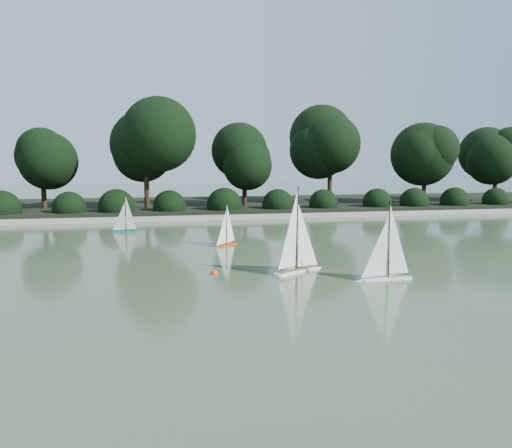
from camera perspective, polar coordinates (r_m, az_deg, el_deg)
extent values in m
plane|color=#3A4E2F|center=(9.79, 4.64, -5.54)|extent=(80.00, 80.00, 0.00)
cube|color=gray|center=(18.49, -3.06, 0.80)|extent=(40.00, 0.35, 0.18)
cube|color=black|center=(22.43, -4.55, 2.07)|extent=(40.00, 8.00, 0.30)
cylinder|color=black|center=(21.47, -23.06, 2.72)|extent=(0.20, 0.20, 1.37)
sphere|color=black|center=(21.42, -23.29, 7.23)|extent=(2.24, 2.24, 2.24)
cylinder|color=black|center=(20.12, -12.37, 3.27)|extent=(0.20, 0.20, 1.66)
sphere|color=black|center=(20.09, -12.53, 9.04)|extent=(2.66, 2.66, 2.66)
cylinder|color=black|center=(20.95, -1.32, 3.05)|extent=(0.20, 0.20, 1.26)
sphere|color=black|center=(20.90, -1.33, 7.36)|extent=(2.10, 2.10, 2.10)
cylinder|color=black|center=(22.65, 8.40, 3.88)|extent=(0.20, 0.20, 1.73)
sphere|color=black|center=(22.63, 8.50, 9.26)|extent=(2.80, 2.80, 2.80)
cylinder|color=black|center=(23.34, 18.62, 3.37)|extent=(0.20, 0.20, 1.48)
sphere|color=black|center=(23.30, 18.81, 7.96)|extent=(2.52, 2.52, 2.52)
cylinder|color=black|center=(26.05, 25.61, 3.32)|extent=(0.20, 0.20, 1.40)
sphere|color=black|center=(26.01, 25.82, 7.08)|extent=(2.24, 2.24, 2.24)
sphere|color=black|center=(19.89, -26.94, 1.52)|extent=(1.10, 1.10, 1.10)
sphere|color=black|center=(19.44, -21.26, 1.70)|extent=(1.10, 1.10, 1.10)
sphere|color=black|center=(19.20, -15.37, 1.87)|extent=(1.10, 1.10, 1.10)
sphere|color=black|center=(19.16, -9.39, 2.02)|extent=(1.10, 1.10, 1.10)
sphere|color=black|center=(19.34, -3.46, 2.15)|extent=(1.10, 1.10, 1.10)
sphere|color=black|center=(19.71, 2.32, 2.25)|extent=(1.10, 1.10, 1.10)
sphere|color=black|center=(20.28, 7.82, 2.33)|extent=(1.10, 1.10, 1.10)
sphere|color=black|center=(21.02, 12.98, 2.38)|extent=(1.10, 1.10, 1.10)
sphere|color=black|center=(21.92, 17.76, 2.42)|extent=(1.10, 1.10, 1.10)
sphere|color=black|center=(22.96, 22.13, 2.43)|extent=(1.10, 1.10, 1.10)
sphere|color=black|center=(24.12, 26.10, 2.43)|extent=(1.10, 1.10, 1.10)
cube|color=white|center=(9.46, 14.66, -5.94)|extent=(0.91, 0.20, 0.09)
cone|color=white|center=(9.24, 11.75, -6.17)|extent=(0.18, 0.18, 0.18)
cylinder|color=white|center=(9.67, 17.06, -5.73)|extent=(0.11, 0.11, 0.09)
cylinder|color=black|center=(9.34, 15.05, -1.46)|extent=(0.02, 0.02, 1.40)
cylinder|color=black|center=(9.55, 15.99, -5.25)|extent=(0.42, 0.02, 0.01)
cube|color=white|center=(9.81, 4.77, -5.21)|extent=(1.02, 0.70, 0.10)
cone|color=white|center=(10.24, 7.16, -4.71)|extent=(0.29, 0.29, 0.21)
cylinder|color=white|center=(9.45, 2.53, -5.67)|extent=(0.17, 0.17, 0.10)
cube|color=olive|center=(9.80, 4.77, -4.89)|extent=(0.92, 0.61, 0.01)
cylinder|color=black|center=(9.62, 4.60, -0.21)|extent=(0.03, 0.03, 1.63)
cylinder|color=black|center=(9.59, 3.59, -4.78)|extent=(0.43, 0.25, 0.02)
cube|color=#DA3804|center=(12.82, -3.42, -2.32)|extent=(0.61, 0.57, 0.07)
cone|color=#DA3804|center=(12.52, -4.61, -2.57)|extent=(0.20, 0.20, 0.14)
cylinder|color=#DA3804|center=(13.09, -2.45, -2.12)|extent=(0.12, 0.12, 0.07)
cylinder|color=black|center=(12.77, -3.34, 0.25)|extent=(0.02, 0.02, 1.08)
cylinder|color=black|center=(12.95, -2.89, -1.88)|extent=(0.25, 0.22, 0.01)
cube|color=#078382|center=(15.77, -14.72, -0.75)|extent=(0.73, 0.33, 0.07)
cone|color=#078382|center=(15.90, -16.14, -0.73)|extent=(0.18, 0.18, 0.14)
cylinder|color=#078382|center=(15.66, -13.48, -0.77)|extent=(0.11, 0.11, 0.07)
cylinder|color=black|center=(15.69, -14.67, 1.39)|extent=(0.02, 0.02, 1.11)
cylinder|color=black|center=(15.70, -14.06, -0.47)|extent=(0.32, 0.10, 0.01)
sphere|color=#FF330D|center=(9.68, -4.79, -5.69)|extent=(0.15, 0.15, 0.15)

